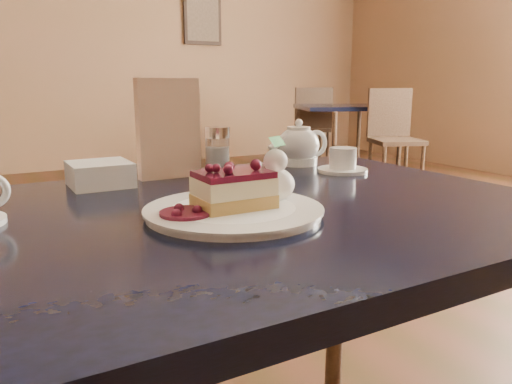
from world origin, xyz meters
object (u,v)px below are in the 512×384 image
cheesecake_slice (234,190)px  bg_table_far_right (346,171)px  main_table (221,252)px  dessert_plate (234,211)px  tea_set (307,149)px

cheesecake_slice → bg_table_far_right: 4.21m
main_table → bg_table_far_right: main_table is taller
dessert_plate → cheesecake_slice: bearing=-45.0°
dessert_plate → cheesecake_slice: 0.03m
dessert_plate → bg_table_far_right: (2.76, 3.10, -0.65)m
dessert_plate → bg_table_far_right: size_ratio=0.16×
cheesecake_slice → dessert_plate: bearing=134.2°
main_table → cheesecake_slice: size_ratio=9.99×
tea_set → dessert_plate: bearing=-137.9°
tea_set → main_table: bearing=-142.3°
dessert_plate → tea_set: size_ratio=1.10×
main_table → bg_table_far_right: 4.16m
main_table → tea_set: 0.47m
main_table → cheesecake_slice: 0.12m
cheesecake_slice → bg_table_far_right: size_ratio=0.07×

